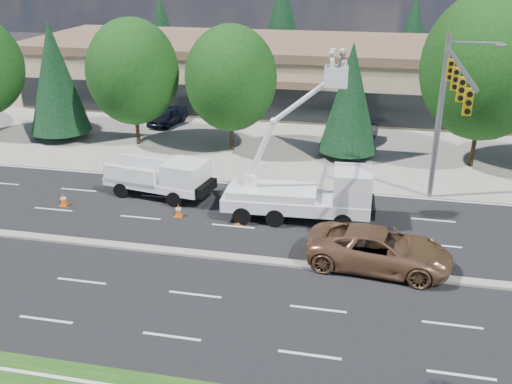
% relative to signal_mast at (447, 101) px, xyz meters
% --- Properties ---
extents(ground, '(140.00, 140.00, 0.00)m').
position_rel_signal_mast_xyz_m(ground, '(-10.03, -7.04, -6.06)').
color(ground, black).
rests_on(ground, ground).
extents(concrete_apron, '(140.00, 22.00, 0.01)m').
position_rel_signal_mast_xyz_m(concrete_apron, '(-10.03, 12.96, -6.05)').
color(concrete_apron, gray).
rests_on(concrete_apron, ground).
extents(road_median, '(120.00, 0.55, 0.12)m').
position_rel_signal_mast_xyz_m(road_median, '(-10.03, -7.04, -6.00)').
color(road_median, gray).
rests_on(road_median, ground).
extents(strip_mall, '(50.40, 15.40, 5.50)m').
position_rel_signal_mast_xyz_m(strip_mall, '(-10.03, 22.93, -3.23)').
color(strip_mall, tan).
rests_on(strip_mall, ground).
extents(tree_front_b, '(4.32, 4.32, 8.52)m').
position_rel_signal_mast_xyz_m(tree_front_b, '(-26.03, 7.96, -1.48)').
color(tree_front_b, '#332114').
rests_on(tree_front_b, ground).
extents(tree_front_c, '(6.40, 6.40, 8.88)m').
position_rel_signal_mast_xyz_m(tree_front_c, '(-20.03, 7.96, -0.86)').
color(tree_front_c, '#332114').
rests_on(tree_front_c, ground).
extents(tree_front_d, '(6.20, 6.20, 8.61)m').
position_rel_signal_mast_xyz_m(tree_front_d, '(-13.03, 7.96, -1.02)').
color(tree_front_d, '#332114').
rests_on(tree_front_d, ground).
extents(tree_front_e, '(3.90, 3.90, 7.68)m').
position_rel_signal_mast_xyz_m(tree_front_e, '(-5.03, 7.96, -1.94)').
color(tree_front_e, '#332114').
rests_on(tree_front_e, ground).
extents(tree_front_f, '(7.87, 7.87, 10.92)m').
position_rel_signal_mast_xyz_m(tree_front_f, '(2.97, 7.96, 0.33)').
color(tree_front_f, '#332114').
rests_on(tree_front_f, ground).
extents(tree_back_a, '(4.30, 4.30, 8.47)m').
position_rel_signal_mast_xyz_m(tree_back_a, '(-28.03, 34.96, -1.51)').
color(tree_back_a, '#332114').
rests_on(tree_back_a, ground).
extents(tree_back_b, '(5.52, 5.52, 10.88)m').
position_rel_signal_mast_xyz_m(tree_back_b, '(-14.03, 34.96, -0.22)').
color(tree_back_b, '#332114').
rests_on(tree_back_b, ground).
extents(tree_back_c, '(4.56, 4.56, 8.99)m').
position_rel_signal_mast_xyz_m(tree_back_c, '(-0.03, 34.96, -1.24)').
color(tree_back_c, '#332114').
rests_on(tree_back_c, ground).
extents(signal_mast, '(2.76, 10.16, 9.00)m').
position_rel_signal_mast_xyz_m(signal_mast, '(0.00, 0.00, 0.00)').
color(signal_mast, gray).
rests_on(signal_mast, ground).
extents(utility_pickup, '(6.12, 3.12, 2.24)m').
position_rel_signal_mast_xyz_m(utility_pickup, '(-14.77, -0.92, -5.14)').
color(utility_pickup, white).
rests_on(utility_pickup, ground).
extents(bucket_truck, '(7.62, 2.77, 8.77)m').
position_rel_signal_mast_xyz_m(bucket_truck, '(-6.45, -2.28, -4.22)').
color(bucket_truck, white).
rests_on(bucket_truck, ground).
extents(traffic_cone_a, '(0.40, 0.40, 0.70)m').
position_rel_signal_mast_xyz_m(traffic_cone_a, '(-19.74, -3.23, -5.72)').
color(traffic_cone_a, '#EB5707').
rests_on(traffic_cone_a, ground).
extents(traffic_cone_b, '(0.40, 0.40, 0.70)m').
position_rel_signal_mast_xyz_m(traffic_cone_b, '(-13.11, -3.29, -5.72)').
color(traffic_cone_b, '#EB5707').
rests_on(traffic_cone_b, ground).
extents(traffic_cone_c, '(0.40, 0.40, 0.70)m').
position_rel_signal_mast_xyz_m(traffic_cone_c, '(-9.80, -3.50, -5.72)').
color(traffic_cone_c, '#EB5707').
rests_on(traffic_cone_c, ground).
extents(minivan, '(6.55, 3.53, 1.75)m').
position_rel_signal_mast_xyz_m(minivan, '(-2.81, -6.44, -5.18)').
color(minivan, '#966748').
rests_on(minivan, ground).
extents(parked_car_west, '(2.58, 4.47, 1.43)m').
position_rel_signal_mast_xyz_m(parked_car_west, '(-19.68, 13.16, -5.34)').
color(parked_car_west, black).
rests_on(parked_car_west, ground).
extents(parked_car_east, '(2.61, 4.57, 1.42)m').
position_rel_signal_mast_xyz_m(parked_car_east, '(-4.34, 11.21, -5.34)').
color(parked_car_east, black).
rests_on(parked_car_east, ground).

